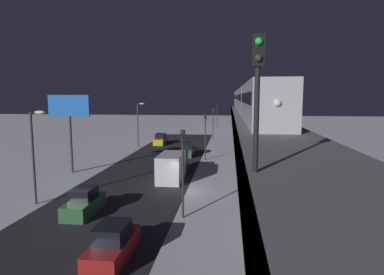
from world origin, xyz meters
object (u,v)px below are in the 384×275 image
sedan_green (187,150)px  box_truck (173,166)px  sedan_red (113,245)px  sedan_green_2 (84,203)px  traffic_light_far (213,119)px  commercial_billboard (69,113)px  rail_signal (257,80)px  traffic_light_near (183,161)px  subway_train (246,99)px  traffic_light_mid (205,130)px  sedan_yellow (160,140)px  traffic_light_distant (217,113)px

sedan_green → box_truck: size_ratio=0.64×
sedan_red → sedan_green_2: size_ratio=1.07×
traffic_light_far → commercial_billboard: 34.20m
rail_signal → sedan_red: bearing=-42.2°
traffic_light_near → sedan_green: bearing=-83.3°
subway_train → sedan_green: subway_train is taller
subway_train → box_truck: bearing=69.2°
sedan_green_2 → traffic_light_mid: bearing=-109.2°
sedan_yellow → commercial_billboard: bearing=76.8°
sedan_green → traffic_light_distant: 40.17m
sedan_green → rail_signal: bearing=-79.5°
rail_signal → traffic_light_mid: size_ratio=0.62×
traffic_light_distant → sedan_green: bearing=85.8°
sedan_red → sedan_yellow: bearing=98.7°
sedan_red → commercial_billboard: 22.99m
traffic_light_near → traffic_light_mid: 21.55m
traffic_light_near → traffic_light_mid: (0.00, -21.55, 0.00)m
traffic_light_mid → traffic_light_far: (0.00, -21.55, 0.00)m
sedan_yellow → sedan_green_2: (-1.80, 35.55, 0.01)m
rail_signal → traffic_light_distant: 77.61m
subway_train → traffic_light_mid: subway_train is taller
subway_train → rail_signal: bearing=87.5°
rail_signal → traffic_light_near: bearing=-72.4°
sedan_yellow → traffic_light_near: 36.88m
box_truck → traffic_light_far: bearing=-94.8°
rail_signal → traffic_light_distant: (4.03, -77.34, -5.03)m
rail_signal → subway_train: bearing=-92.5°
traffic_light_mid → box_truck: bearing=75.4°
sedan_yellow → traffic_light_distant: size_ratio=0.71×
subway_train → traffic_light_distant: bearing=-78.8°
box_truck → sedan_yellow: bearing=-74.8°
subway_train → traffic_light_near: subway_train is taller
sedan_yellow → commercial_billboard: size_ratio=0.51×
traffic_light_far → commercial_billboard: bearing=64.4°
sedan_yellow → commercial_billboard: (5.45, 23.15, 6.04)m
sedan_green_2 → box_truck: size_ratio=0.56×
subway_train → traffic_light_far: (6.05, -8.86, -4.08)m
traffic_light_distant → sedan_yellow: bearing=72.3°
traffic_light_mid → commercial_billboard: size_ratio=0.72×
traffic_light_near → traffic_light_mid: size_ratio=1.00×
subway_train → sedan_red: subway_train is taller
sedan_green → traffic_light_far: size_ratio=0.74×
sedan_red → traffic_light_mid: 28.30m
sedan_green → traffic_light_mid: 5.49m
sedan_yellow → traffic_light_mid: size_ratio=0.71×
sedan_green_2 → commercial_billboard: size_ratio=0.47×
rail_signal → traffic_light_near: 14.22m
traffic_light_mid → commercial_billboard: commercial_billboard is taller
sedan_green_2 → traffic_light_distant: 65.21m
sedan_green_2 → traffic_light_far: 43.91m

